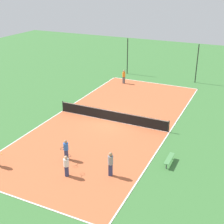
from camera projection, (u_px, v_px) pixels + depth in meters
ground_plane at (112, 121)px, 28.64m from camera, size 80.00×80.00×0.00m
court_surface at (112, 121)px, 28.64m from camera, size 10.92×24.62×0.02m
tennis_net at (112, 115)px, 28.42m from camera, size 10.72×0.10×1.05m
bench at (169, 159)px, 21.96m from camera, size 0.36×1.68×0.45m
player_baseline_gray at (111, 162)px, 20.37m from camera, size 0.43×0.43×1.76m
player_near_blue at (66, 148)px, 22.27m from camera, size 0.48×0.97×1.56m
player_near_white at (66, 165)px, 20.40m from camera, size 0.55×0.98×1.53m
player_center_orange at (124, 76)px, 38.30m from camera, size 0.44×0.44×1.69m
tennis_ball_far_baseline at (118, 119)px, 28.98m from camera, size 0.07×0.07×0.07m
tennis_ball_right_alley at (1, 154)px, 23.23m from camera, size 0.07×0.07×0.07m
fence_post_back_left at (127, 56)px, 41.69m from camera, size 0.12×0.12×4.78m
fence_post_back_right at (197, 64)px, 38.11m from camera, size 0.12×0.12×4.78m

